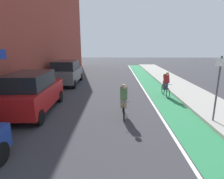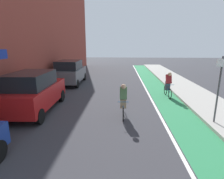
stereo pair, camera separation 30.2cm
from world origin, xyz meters
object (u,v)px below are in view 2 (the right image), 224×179
Objects in this scene: parked_suv_red at (33,91)px; cyclist_trailing at (168,84)px; parked_suv_gray at (70,72)px; cyclist_mid at (123,100)px; street_sign_post at (219,84)px.

cyclist_trailing is at bearing 22.03° from parked_suv_red.
cyclist_mid is (4.43, -7.01, -0.21)m from parked_suv_gray.
parked_suv_red is 7.87m from cyclist_trailing.
street_sign_post is at bearing -10.84° from cyclist_mid.
cyclist_trailing is at bearing -25.97° from parked_suv_gray.
parked_suv_red is at bearing 171.49° from street_sign_post.
street_sign_post is (8.20, -7.73, 0.72)m from parked_suv_gray.
parked_suv_red is at bearing 173.49° from cyclist_mid.
street_sign_post is (3.76, -0.72, 0.94)m from cyclist_mid.
cyclist_mid is 0.98× the size of cyclist_trailing.
parked_suv_red is 4.47m from cyclist_mid.
cyclist_mid is at bearing -57.68° from parked_suv_gray.
street_sign_post reaches higher than parked_suv_red.
parked_suv_gray is at bearing 154.03° from cyclist_trailing.
cyclist_mid is 0.62× the size of street_sign_post.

